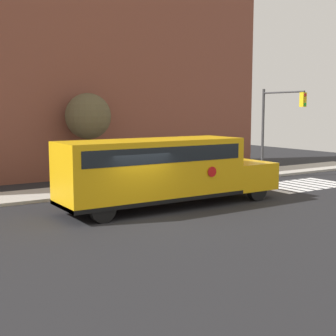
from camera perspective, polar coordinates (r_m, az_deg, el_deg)
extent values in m
plane|color=black|center=(18.45, -3.30, -6.02)|extent=(60.00, 60.00, 0.00)
cube|color=#B2ADA3|center=(24.19, -10.97, -2.81)|extent=(44.00, 3.00, 0.15)
cube|color=brown|center=(30.03, -16.01, 10.65)|extent=(32.00, 4.00, 12.37)
cube|color=white|center=(25.47, 12.29, -2.51)|extent=(0.50, 3.20, 0.01)
cube|color=white|center=(25.96, 13.38, -2.36)|extent=(0.50, 3.20, 0.01)
cube|color=white|center=(26.47, 14.43, -2.21)|extent=(0.50, 3.20, 0.01)
cube|color=white|center=(26.99, 15.43, -2.07)|extent=(0.50, 3.20, 0.01)
cube|color=white|center=(27.51, 16.40, -1.93)|extent=(0.50, 3.20, 0.01)
cube|color=white|center=(28.04, 17.34, -1.80)|extent=(0.50, 3.20, 0.01)
cube|color=white|center=(28.58, 18.23, -1.67)|extent=(0.50, 3.20, 0.01)
cube|color=white|center=(29.12, 19.10, -1.55)|extent=(0.50, 3.20, 0.01)
cube|color=#EAA80F|center=(19.68, -1.96, -0.15)|extent=(8.00, 2.50, 2.51)
cube|color=#EAA80F|center=(22.81, 9.15, -0.82)|extent=(2.26, 2.50, 1.25)
cube|color=black|center=(19.87, -1.95, -3.51)|extent=(8.00, 2.54, 0.16)
cube|color=black|center=(19.61, -1.97, 1.89)|extent=(7.36, 2.53, 0.64)
cylinder|color=red|center=(19.89, 5.40, -0.46)|extent=(0.44, 0.02, 0.44)
cylinder|color=black|center=(23.63, 7.16, -1.93)|extent=(1.00, 0.30, 1.00)
cylinder|color=black|center=(22.05, 10.78, -2.65)|extent=(1.00, 0.30, 1.00)
cylinder|color=black|center=(19.59, -10.64, -3.87)|extent=(1.00, 0.30, 1.00)
cylinder|color=black|center=(17.65, -7.96, -5.03)|extent=(1.00, 0.30, 1.00)
cylinder|color=#38383A|center=(28.00, 6.97, 0.76)|extent=(0.07, 0.07, 2.24)
cylinder|color=red|center=(27.86, 7.06, 2.97)|extent=(0.68, 0.03, 0.68)
cylinder|color=#38383A|center=(29.44, 11.48, 4.12)|extent=(0.16, 0.16, 5.45)
cylinder|color=#38383A|center=(28.31, 13.87, 8.95)|extent=(0.10, 3.17, 0.10)
cube|color=yellow|center=(27.30, 16.14, 8.01)|extent=(0.28, 0.28, 0.80)
cylinder|color=red|center=(27.21, 16.40, 8.55)|extent=(0.18, 0.02, 0.18)
cylinder|color=#EAB214|center=(27.20, 16.38, 8.01)|extent=(0.18, 0.02, 0.18)
cylinder|color=green|center=(27.20, 16.36, 7.46)|extent=(0.18, 0.02, 0.18)
cylinder|color=#423323|center=(27.77, -9.62, 1.48)|extent=(0.25, 0.25, 3.02)
sphere|color=brown|center=(27.64, -9.72, 6.25)|extent=(2.67, 2.67, 2.67)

